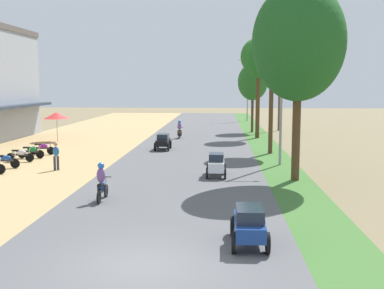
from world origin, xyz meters
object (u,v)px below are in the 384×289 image
vendor_umbrella (57,115)px  parked_motorbike_fourth (5,160)px  parked_motorbike_sixth (31,151)px  car_sedan_blue (249,224)px  streetlamp_near (282,87)px  median_tree_fourth (253,82)px  motorbike_foreground_rider (102,183)px  parked_motorbike_seventh (42,148)px  median_tree_nearest (299,43)px  utility_pole_near (279,84)px  car_sedan_black (163,141)px  streetlamp_mid (248,85)px  car_hatchback_white (216,164)px  median_tree_second (272,59)px  parked_motorbike_fifth (20,154)px  motorbike_ahead_second (180,130)px  pedestrian_on_shoulder (56,155)px  median_tree_third (258,58)px

vendor_umbrella → parked_motorbike_fourth: bearing=-83.7°
parked_motorbike_sixth → car_sedan_blue: size_ratio=0.80×
parked_motorbike_sixth → streetlamp_near: bearing=-5.8°
median_tree_fourth → motorbike_foreground_rider: median_tree_fourth is taller
parked_motorbike_seventh → car_sedan_blue: size_ratio=0.80×
median_tree_nearest → streetlamp_near: 5.23m
utility_pole_near → car_sedan_black: utility_pole_near is taller
streetlamp_mid → parked_motorbike_seventh: bearing=-116.2°
parked_motorbike_fourth → car_hatchback_white: (12.45, -1.89, 0.19)m
median_tree_second → car_sedan_black: 10.00m
streetlamp_mid → motorbike_foreground_rider: size_ratio=4.67×
median_tree_fourth → parked_motorbike_fifth: bearing=-128.5°
car_sedan_blue → median_tree_nearest: bearing=73.9°
parked_motorbike_sixth → car_sedan_blue: 21.44m
median_tree_second → utility_pole_near: (2.74, 17.91, -1.70)m
parked_motorbike_sixth → motorbike_ahead_second: motorbike_ahead_second is taller
utility_pole_near → car_hatchback_white: size_ratio=4.83×
pedestrian_on_shoulder → parked_motorbike_sixth: bearing=126.5°
median_tree_second → car_hatchback_white: bearing=-112.9°
parked_motorbike_sixth → pedestrian_on_shoulder: 5.41m
median_tree_third → motorbike_foreground_rider: median_tree_third is taller
median_tree_third → car_sedan_blue: bearing=-94.8°
vendor_umbrella → median_tree_second: median_tree_second is taller
car_sedan_blue → motorbike_foreground_rider: (-5.85, 5.20, 0.11)m
parked_motorbike_sixth → car_hatchback_white: size_ratio=0.90×
utility_pole_near → car_hatchback_white: (-6.52, -26.90, -4.29)m
parked_motorbike_fourth → pedestrian_on_shoulder: 3.33m
utility_pole_near → motorbike_foreground_rider: utility_pole_near is taller
utility_pole_near → car_sedan_black: size_ratio=4.28×
car_sedan_black → median_tree_fourth: bearing=61.5°
motorbike_foreground_rider → streetlamp_near: bearing=48.6°
utility_pole_near → pedestrian_on_shoulder: bearing=-121.6°
median_tree_third → car_sedan_blue: (-2.52, -29.91, -6.64)m
vendor_umbrella → parked_motorbike_sixth: bearing=-81.0°
parked_motorbike_fifth → streetlamp_near: (16.38, -0.18, 4.24)m
parked_motorbike_seventh → median_tree_second: size_ratio=0.21×
parked_motorbike_sixth → parked_motorbike_seventh: 1.73m
vendor_umbrella → streetlamp_mid: bearing=54.5°
motorbike_ahead_second → median_tree_third: bearing=7.0°
parked_motorbike_fourth → median_tree_nearest: size_ratio=0.18×
motorbike_ahead_second → parked_motorbike_sixth: bearing=-125.7°
streetlamp_near → car_sedan_blue: (-2.78, -15.00, -4.05)m
streetlamp_near → motorbike_foreground_rider: bearing=-131.4°
car_hatchback_white → car_sedan_black: car_hatchback_white is taller
median_tree_fourth → utility_pole_near: size_ratio=0.73×
vendor_umbrella → median_tree_fourth: (17.42, 9.06, 2.91)m
utility_pole_near → motorbike_ahead_second: bearing=-138.7°
pedestrian_on_shoulder → median_tree_nearest: median_tree_nearest is taller
pedestrian_on_shoulder → motorbike_foreground_rider: (4.44, -7.12, -0.11)m
median_tree_fourth → car_sedan_blue: (-2.40, -35.29, -4.47)m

